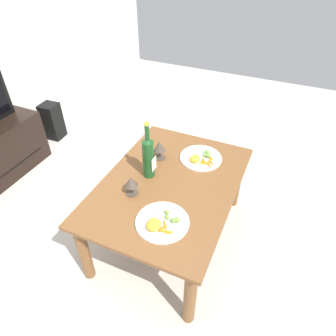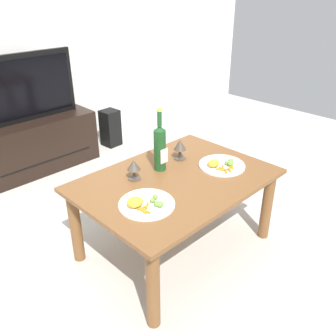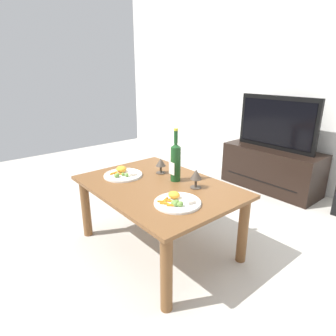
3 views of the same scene
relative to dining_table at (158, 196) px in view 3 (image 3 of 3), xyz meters
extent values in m
plane|color=#B7B2A8|center=(0.00, 0.00, -0.43)|extent=(6.40, 6.40, 0.00)
cube|color=silver|center=(0.00, 2.02, 0.87)|extent=(6.40, 0.10, 2.60)
cube|color=brown|center=(0.00, 0.00, 0.07)|extent=(1.15, 0.82, 0.02)
cylinder|color=brown|center=(-0.51, -0.34, -0.18)|extent=(0.07, 0.07, 0.49)
cylinder|color=brown|center=(0.51, -0.34, -0.18)|extent=(0.07, 0.07, 0.49)
cylinder|color=brown|center=(-0.51, 0.34, -0.18)|extent=(0.07, 0.07, 0.49)
cylinder|color=brown|center=(0.51, 0.34, -0.18)|extent=(0.07, 0.07, 0.49)
cube|color=black|center=(-0.09, 1.70, -0.19)|extent=(1.07, 0.43, 0.47)
cube|color=black|center=(-0.09, 1.48, -0.29)|extent=(0.85, 0.01, 0.01)
cube|color=black|center=(-0.09, 1.70, 0.33)|extent=(0.89, 0.04, 0.57)
cube|color=black|center=(-0.09, 1.68, 0.33)|extent=(0.82, 0.01, 0.48)
cylinder|color=#19471E|center=(0.01, 0.15, 0.22)|extent=(0.07, 0.07, 0.26)
cone|color=#19471E|center=(0.01, 0.15, 0.36)|extent=(0.07, 0.07, 0.03)
cylinder|color=#19471E|center=(0.01, 0.15, 0.42)|extent=(0.03, 0.03, 0.09)
cylinder|color=yellow|center=(0.01, 0.15, 0.47)|extent=(0.03, 0.03, 0.02)
cube|color=silver|center=(0.01, 0.12, 0.19)|extent=(0.06, 0.00, 0.09)
cylinder|color=#473D33|center=(-0.18, 0.17, 0.09)|extent=(0.07, 0.07, 0.01)
cylinder|color=#473D33|center=(-0.18, 0.17, 0.12)|extent=(0.02, 0.02, 0.06)
cone|color=#473D33|center=(-0.18, 0.17, 0.18)|extent=(0.08, 0.08, 0.06)
cylinder|color=#473D33|center=(0.21, 0.17, 0.09)|extent=(0.08, 0.08, 0.01)
cylinder|color=#473D33|center=(0.21, 0.17, 0.12)|extent=(0.02, 0.02, 0.06)
cone|color=#473D33|center=(0.21, 0.17, 0.19)|extent=(0.08, 0.08, 0.07)
cylinder|color=white|center=(-0.32, -0.10, 0.09)|extent=(0.30, 0.30, 0.01)
torus|color=white|center=(-0.32, -0.10, 0.10)|extent=(0.29, 0.29, 0.01)
ellipsoid|color=orange|center=(-0.38, -0.07, 0.12)|extent=(0.09, 0.08, 0.05)
cube|color=beige|center=(-0.27, -0.04, 0.11)|extent=(0.08, 0.07, 0.02)
cylinder|color=orange|center=(-0.34, -0.12, 0.11)|extent=(0.05, 0.04, 0.01)
cylinder|color=orange|center=(-0.37, -0.12, 0.11)|extent=(0.05, 0.02, 0.01)
cylinder|color=orange|center=(-0.38, -0.14, 0.11)|extent=(0.01, 0.05, 0.01)
cylinder|color=orange|center=(-0.38, -0.15, 0.11)|extent=(0.02, 0.05, 0.01)
sphere|color=olive|center=(-0.29, -0.11, 0.11)|extent=(0.03, 0.03, 0.03)
sphere|color=olive|center=(-0.26, -0.10, 0.11)|extent=(0.03, 0.03, 0.03)
sphere|color=olive|center=(-0.30, -0.16, 0.12)|extent=(0.03, 0.03, 0.03)
sphere|color=olive|center=(-0.29, -0.17, 0.12)|extent=(0.03, 0.03, 0.03)
cylinder|color=white|center=(0.32, -0.10, 0.09)|extent=(0.29, 0.29, 0.01)
torus|color=white|center=(0.32, -0.10, 0.10)|extent=(0.29, 0.29, 0.01)
ellipsoid|color=orange|center=(0.26, -0.07, 0.12)|extent=(0.08, 0.07, 0.04)
cube|color=beige|center=(0.37, -0.04, 0.11)|extent=(0.07, 0.06, 0.02)
cylinder|color=orange|center=(0.28, -0.13, 0.11)|extent=(0.05, 0.04, 0.01)
cylinder|color=orange|center=(0.25, -0.14, 0.11)|extent=(0.03, 0.05, 0.01)
cylinder|color=orange|center=(0.27, -0.14, 0.11)|extent=(0.02, 0.05, 0.01)
cylinder|color=orange|center=(0.26, -0.17, 0.11)|extent=(0.05, 0.04, 0.01)
cylinder|color=orange|center=(0.29, -0.18, 0.11)|extent=(0.05, 0.04, 0.01)
cylinder|color=orange|center=(0.34, -0.16, 0.11)|extent=(0.05, 0.05, 0.01)
cylinder|color=orange|center=(0.31, -0.16, 0.11)|extent=(0.05, 0.02, 0.01)
sphere|color=olive|center=(0.37, -0.13, 0.11)|extent=(0.03, 0.03, 0.03)
sphere|color=olive|center=(0.35, -0.14, 0.11)|extent=(0.03, 0.03, 0.03)
sphere|color=olive|center=(0.34, -0.14, 0.12)|extent=(0.03, 0.03, 0.03)
sphere|color=olive|center=(0.37, -0.12, 0.12)|extent=(0.03, 0.03, 0.03)
sphere|color=olive|center=(0.34, -0.12, 0.11)|extent=(0.03, 0.03, 0.03)
camera|label=1|loc=(-1.31, -0.57, 1.37)|focal=32.32mm
camera|label=2|loc=(-1.36, -1.30, 1.13)|focal=38.58mm
camera|label=3|loc=(1.50, -1.16, 0.87)|focal=30.44mm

